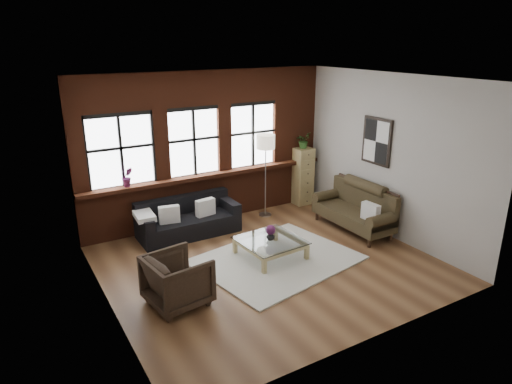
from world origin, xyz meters
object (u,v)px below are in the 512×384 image
dark_sofa (188,218)px  armchair (178,280)px  coffee_table (270,249)px  drawer_chest (302,176)px  vintage_settee (353,207)px  floor_lamp (265,173)px  vase (271,236)px

dark_sofa → armchair: armchair is taller
coffee_table → armchair: bearing=-163.7°
coffee_table → drawer_chest: size_ratio=0.77×
vintage_settee → floor_lamp: 2.03m
vase → drawer_chest: (2.19, 2.05, 0.26)m
dark_sofa → drawer_chest: drawer_chest is taller
vase → floor_lamp: size_ratio=0.08×
vintage_settee → floor_lamp: size_ratio=0.94×
armchair → vase: 2.09m
vintage_settee → floor_lamp: bearing=124.8°
drawer_chest → floor_lamp: bearing=-168.5°
vase → floor_lamp: floor_lamp is taller
drawer_chest → armchair: bearing=-147.8°
armchair → vase: armchair is taller
armchair → floor_lamp: floor_lamp is taller
dark_sofa → drawer_chest: 3.10m
vintage_settee → drawer_chest: drawer_chest is taller
drawer_chest → vintage_settee: bearing=-91.6°
dark_sofa → floor_lamp: bearing=3.3°
armchair → floor_lamp: size_ratio=0.43×
vase → drawer_chest: bearing=43.2°
dark_sofa → armchair: (-1.13, -2.29, 0.03)m
vintage_settee → coffee_table: bearing=-174.8°
drawer_chest → floor_lamp: (-1.18, -0.24, 0.31)m
vase → floor_lamp: bearing=60.9°
vintage_settee → coffee_table: 2.17m
dark_sofa → vintage_settee: bearing=-26.6°
dark_sofa → drawer_chest: (3.07, 0.35, 0.32)m
vintage_settee → drawer_chest: bearing=88.4°
dark_sofa → armchair: size_ratio=2.33×
dark_sofa → vase: dark_sofa is taller
vase → drawer_chest: 3.01m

